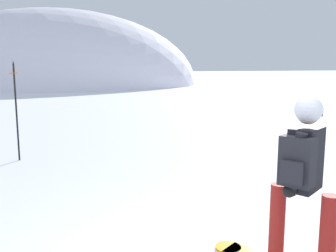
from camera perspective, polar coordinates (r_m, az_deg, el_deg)
ridge_peak_main at (r=43.45m, az=-16.33°, el=6.12°), size 30.74×27.67×16.15m
snowboarder_main at (r=3.65m, az=19.97°, el=-8.16°), size 1.11×1.60×1.71m
piste_marker_near at (r=8.36m, az=-22.29°, el=3.08°), size 0.20×0.20×2.10m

